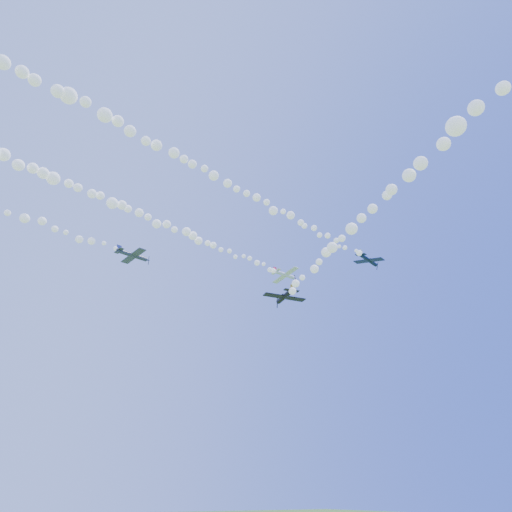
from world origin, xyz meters
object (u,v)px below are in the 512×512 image
plane_grey (133,255)px  plane_black (285,297)px  plane_white (285,275)px  plane_navy (369,260)px

plane_grey → plane_black: 30.14m
plane_white → plane_navy: bearing=-89.8°
plane_white → plane_black: 33.60m
plane_grey → plane_white: bearing=-5.0°
plane_navy → plane_black: (-21.02, -0.26, -12.81)m
plane_navy → plane_grey: size_ratio=0.91×
plane_navy → plane_grey: plane_navy is taller
plane_white → plane_navy: (4.67, -22.75, -5.41)m
plane_navy → plane_white: bearing=89.7°
plane_navy → plane_grey: 46.04m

